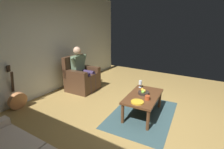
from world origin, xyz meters
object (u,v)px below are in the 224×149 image
Objects in this scene: guitar at (17,99)px; decorative_dish at (137,102)px; candle_jar at (147,98)px; fruit_bowl at (144,92)px; armchair at (81,78)px; coffee_table at (143,98)px; wine_glass_near at (140,83)px; person_seated at (82,68)px.

decorative_dish is (-0.88, 2.47, 0.22)m from guitar.
decorative_dish is at bearing -28.13° from candle_jar.
fruit_bowl is at bearing -142.67° from candle_jar.
armchair is 0.98× the size of guitar.
coffee_table is (0.36, 2.00, 0.04)m from armchair.
armchair is 0.89× the size of coffee_table.
wine_glass_near is at bearing -146.93° from fruit_bowl.
guitar reaches higher than armchair.
guitar is at bearing -70.49° from decorative_dish.
fruit_bowl is (0.30, 1.97, 0.14)m from armchair.
fruit_bowl is at bearing -158.93° from coffee_table.
coffee_table is 0.23m from candle_jar.
armchair is 1.78m from wine_glass_near.
candle_jar is at bearing 112.81° from guitar.
guitar is at bearing -18.90° from armchair.
candle_jar is at bearing 42.09° from coffee_table.
coffee_table is 6.88× the size of wine_glass_near.
armchair is 0.79× the size of person_seated.
wine_glass_near is (-0.01, 1.77, 0.20)m from armchair.
guitar is 4.38× the size of fruit_bowl.
decorative_dish is (0.74, 0.25, -0.09)m from wine_glass_near.
armchair reaches higher than fruit_bowl.
fruit_bowl is 2.35× the size of candle_jar.
guitar is 4.15× the size of decorative_dish.
decorative_dish is (0.72, 2.02, 0.11)m from armchair.
armchair is 10.07× the size of candle_jar.
person_seated reaches higher than decorative_dish.
person_seated is 12.76× the size of candle_jar.
person_seated reaches higher than armchair.
person_seated is 1.98m from fruit_bowl.
armchair is 4.29× the size of fruit_bowl.
decorative_dish is (0.72, 1.99, -0.22)m from person_seated.
wine_glass_near is at bearing 87.25° from armchair.
decorative_dish reaches higher than coffee_table.
decorative_dish is (0.42, 0.05, -0.03)m from fruit_bowl.
guitar is at bearing -67.19° from candle_jar.
candle_jar is at bearing 73.34° from armchair.
guitar is 2.81m from candle_jar.
coffee_table is at bearing -137.91° from candle_jar.
person_seated reaches higher than guitar.
guitar is 10.26× the size of candle_jar.
decorative_dish is at bearing 3.95° from coffee_table.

